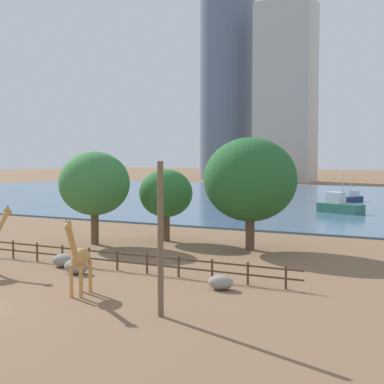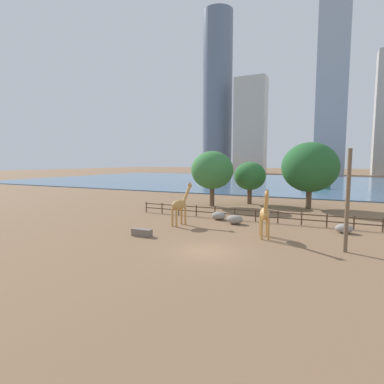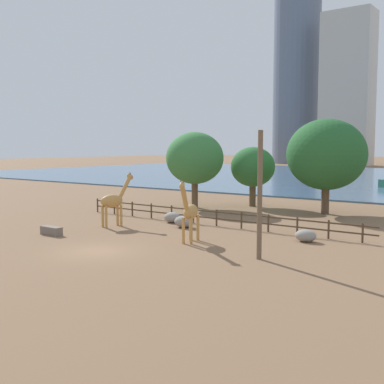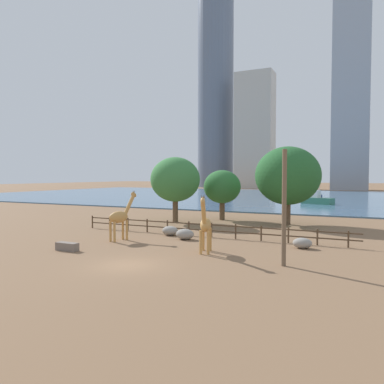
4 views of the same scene
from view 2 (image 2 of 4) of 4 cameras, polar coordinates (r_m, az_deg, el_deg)
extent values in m
plane|color=brown|center=(99.33, 20.59, 1.83)|extent=(400.00, 400.00, 0.00)
cube|color=#476B8C|center=(96.34, 20.45, 1.78)|extent=(180.00, 86.00, 0.20)
cylinder|color=#C18C47|center=(30.12, -2.04, -4.50)|extent=(0.24, 0.24, 1.72)
cylinder|color=#C18C47|center=(29.78, -1.26, -4.62)|extent=(0.24, 0.24, 1.72)
cylinder|color=#C18C47|center=(29.15, -3.77, -4.86)|extent=(0.24, 0.24, 1.72)
cylinder|color=#C18C47|center=(28.80, -2.98, -4.99)|extent=(0.24, 0.24, 1.72)
ellipsoid|color=#C18C47|center=(29.27, -2.51, -2.51)|extent=(1.20, 2.03, 1.00)
cylinder|color=#C18C47|center=(30.05, -1.00, -0.34)|extent=(0.60, 1.28, 1.79)
ellipsoid|color=#C18C47|center=(30.35, -0.40, 1.27)|extent=(0.48, 0.79, 0.66)
cone|color=brown|center=(30.37, -0.52, 1.82)|extent=(0.11, 0.11, 0.18)
cone|color=brown|center=(30.28, -0.29, 1.81)|extent=(0.11, 0.11, 0.18)
cylinder|color=#C18C47|center=(24.89, 14.34, -6.91)|extent=(0.24, 0.24, 1.70)
cylinder|color=#C18C47|center=(24.84, 13.12, -6.90)|extent=(0.24, 0.24, 1.70)
cylinder|color=#C18C47|center=(26.17, 14.06, -6.28)|extent=(0.24, 0.24, 1.70)
cylinder|color=#C18C47|center=(26.12, 12.90, -6.27)|extent=(0.24, 0.24, 1.70)
ellipsoid|color=#C18C47|center=(25.28, 13.66, -4.04)|extent=(1.25, 2.02, 0.99)
cylinder|color=#C18C47|center=(24.00, 13.95, -2.08)|extent=(0.61, 1.19, 1.81)
ellipsoid|color=#C18C47|center=(23.47, 14.10, -0.21)|extent=(0.50, 0.78, 0.63)
cone|color=brown|center=(23.45, 14.30, 0.49)|extent=(0.11, 0.11, 0.18)
cone|color=brown|center=(23.44, 13.93, 0.49)|extent=(0.11, 0.11, 0.18)
cylinder|color=brown|center=(23.03, 27.50, -1.53)|extent=(0.28, 0.28, 7.14)
ellipsoid|color=gray|center=(29.62, 26.97, -6.22)|extent=(1.43, 1.08, 0.81)
ellipsoid|color=gray|center=(30.52, 8.15, -5.20)|extent=(1.62, 1.22, 0.92)
ellipsoid|color=gray|center=(32.49, 5.09, -4.53)|extent=(1.55, 1.16, 0.87)
cube|color=#72665B|center=(25.81, -9.54, -7.60)|extent=(1.80, 0.60, 0.60)
cylinder|color=#4C3826|center=(37.57, -8.71, -2.84)|extent=(0.14, 0.14, 1.30)
cylinder|color=#4C3826|center=(36.36, -5.73, -3.08)|extent=(0.14, 0.14, 1.30)
cylinder|color=#4C3826|center=(35.27, -2.55, -3.34)|extent=(0.14, 0.14, 1.30)
cylinder|color=#4C3826|center=(34.28, 0.82, -3.60)|extent=(0.14, 0.14, 1.30)
cylinder|color=#4C3826|center=(33.43, 4.39, -3.86)|extent=(0.14, 0.14, 1.30)
cylinder|color=#4C3826|center=(32.71, 8.12, -4.11)|extent=(0.14, 0.14, 1.30)
cylinder|color=#4C3826|center=(32.13, 12.01, -4.36)|extent=(0.14, 0.14, 1.30)
cylinder|color=#4C3826|center=(31.71, 16.03, -4.60)|extent=(0.14, 0.14, 1.30)
cylinder|color=#4C3826|center=(31.44, 20.14, -4.81)|extent=(0.14, 0.14, 1.30)
cylinder|color=#4C3826|center=(31.34, 24.29, -5.01)|extent=(0.14, 0.14, 1.30)
cylinder|color=#4C3826|center=(31.41, 28.46, -5.18)|extent=(0.14, 0.14, 1.30)
cylinder|color=#4C3826|center=(31.63, 32.59, -5.32)|extent=(0.14, 0.14, 1.30)
cube|color=#4C3826|center=(32.20, 10.92, -3.50)|extent=(26.10, 0.08, 0.10)
cube|color=#4C3826|center=(32.29, 10.90, -4.41)|extent=(26.10, 0.08, 0.10)
cylinder|color=brown|center=(42.15, 3.83, -0.86)|extent=(0.65, 0.65, 2.73)
ellipsoid|color=#387A3D|center=(41.88, 3.87, 4.19)|extent=(5.87, 5.87, 5.28)
cylinder|color=brown|center=(45.16, 10.90, -0.78)|extent=(0.67, 0.67, 2.30)
ellipsoid|color=#2D6B33|center=(44.92, 10.97, 3.01)|extent=(4.60, 4.60, 4.14)
cylinder|color=brown|center=(42.85, 21.33, -1.22)|extent=(0.72, 0.72, 2.61)
ellipsoid|color=#26602D|center=(42.57, 21.54, 4.42)|extent=(7.28, 7.28, 6.55)
cube|color=#337259|center=(73.46, 22.49, 1.10)|extent=(6.21, 4.15, 1.17)
cube|color=silver|center=(73.68, 22.01, 2.13)|extent=(2.48, 2.09, 1.40)
cylinder|color=silver|center=(73.19, 22.77, 3.14)|extent=(0.16, 0.16, 4.10)
cube|color=navy|center=(92.13, 21.30, 1.89)|extent=(2.68, 4.28, 0.81)
cube|color=silver|center=(92.54, 21.44, 2.45)|extent=(1.39, 1.69, 0.97)
cylinder|color=silver|center=(91.85, 21.30, 3.02)|extent=(0.15, 0.15, 2.82)
cube|color=#B7B2A8|center=(163.25, 11.06, 12.19)|extent=(15.90, 9.78, 49.38)
cube|color=#939EAD|center=(160.99, 25.30, 21.58)|extent=(13.18, 11.21, 102.94)
cylinder|color=slate|center=(180.26, 4.88, 18.13)|extent=(16.69, 16.69, 89.55)
camera|label=1|loc=(14.92, 115.16, 2.01)|focal=55.00mm
camera|label=3|loc=(13.65, 117.22, -2.64)|focal=45.00mm
camera|label=4|loc=(5.85, 114.65, -9.40)|focal=35.00mm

